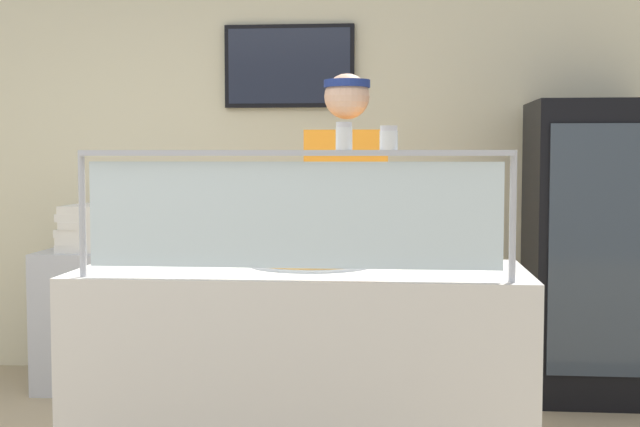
# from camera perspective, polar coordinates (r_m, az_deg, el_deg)

# --- Properties ---
(shop_rear_unit) EXTENTS (6.11, 0.13, 2.70)m
(shop_rear_unit) POSITION_cam_1_polar(r_m,az_deg,el_deg) (5.43, 1.26, 3.61)
(shop_rear_unit) COLOR beige
(shop_rear_unit) RESTS_ON ground
(serving_counter) EXTENTS (1.71, 0.71, 0.95)m
(serving_counter) POSITION_cam_1_polar(r_m,az_deg,el_deg) (3.40, -1.19, -11.62)
(serving_counter) COLOR silver
(serving_counter) RESTS_ON ground
(sneeze_guard) EXTENTS (1.53, 0.06, 0.45)m
(sneeze_guard) POSITION_cam_1_polar(r_m,az_deg,el_deg) (2.99, -1.83, 1.02)
(sneeze_guard) COLOR #B2B5BC
(sneeze_guard) RESTS_ON serving_counter
(pizza_tray) EXTENTS (0.49, 0.49, 0.04)m
(pizza_tray) POSITION_cam_1_polar(r_m,az_deg,el_deg) (3.40, -0.56, -3.17)
(pizza_tray) COLOR #9EA0A8
(pizza_tray) RESTS_ON serving_counter
(pizza_server) EXTENTS (0.15, 0.29, 0.01)m
(pizza_server) POSITION_cam_1_polar(r_m,az_deg,el_deg) (3.37, -0.17, -2.84)
(pizza_server) COLOR #ADAFB7
(pizza_server) RESTS_ON pizza_tray
(parmesan_shaker) EXTENTS (0.06, 0.06, 0.10)m
(parmesan_shaker) POSITION_cam_1_polar(r_m,az_deg,el_deg) (2.97, 1.60, 5.04)
(parmesan_shaker) COLOR white
(parmesan_shaker) RESTS_ON sneeze_guard
(pepper_flake_shaker) EXTENTS (0.06, 0.06, 0.08)m
(pepper_flake_shaker) POSITION_cam_1_polar(r_m,az_deg,el_deg) (2.96, 4.57, 4.92)
(pepper_flake_shaker) COLOR white
(pepper_flake_shaker) RESTS_ON sneeze_guard
(worker_figure) EXTENTS (0.41, 0.50, 1.76)m
(worker_figure) POSITION_cam_1_polar(r_m,az_deg,el_deg) (4.00, 1.83, -1.55)
(worker_figure) COLOR #23232D
(worker_figure) RESTS_ON ground
(drink_fridge) EXTENTS (0.72, 0.67, 1.69)m
(drink_fridge) POSITION_cam_1_polar(r_m,az_deg,el_deg) (5.13, 17.69, -2.34)
(drink_fridge) COLOR black
(drink_fridge) RESTS_ON ground
(prep_shelf) EXTENTS (0.70, 0.55, 0.82)m
(prep_shelf) POSITION_cam_1_polar(r_m,az_deg,el_deg) (5.32, -14.17, -6.78)
(prep_shelf) COLOR #B7BABF
(prep_shelf) RESTS_ON ground
(pizza_box_stack) EXTENTS (0.44, 0.42, 0.27)m
(pizza_box_stack) POSITION_cam_1_polar(r_m,az_deg,el_deg) (5.25, -14.26, -0.90)
(pizza_box_stack) COLOR silver
(pizza_box_stack) RESTS_ON prep_shelf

